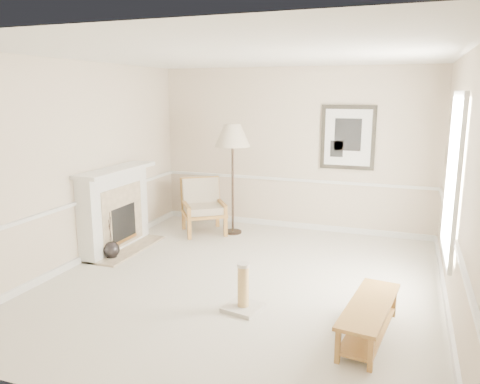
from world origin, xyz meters
The scene contains 8 objects.
ground centered at (0.00, 0.00, 0.00)m, with size 5.50×5.50×0.00m, color silver.
room centered at (0.14, 0.08, 1.87)m, with size 5.04×5.54×2.92m.
fireplace centered at (-2.34, 0.60, 0.64)m, with size 0.64×1.64×1.31m.
floor_vase centered at (-2.15, 0.16, 0.13)m, with size 0.25×0.25×0.73m.
armchair centered at (-1.46, 1.96, 0.51)m, with size 1.03×1.04×0.96m.
floor_lamp centered at (-0.91, 2.03, 1.68)m, with size 0.72×0.72×1.93m.
bench centered at (1.69, -0.91, 0.25)m, with size 0.56×1.35×0.37m.
scratching_post centered at (0.28, -0.76, 0.18)m, with size 0.47×0.47×0.56m.
Camera 1 is at (1.94, -5.46, 2.44)m, focal length 35.00 mm.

